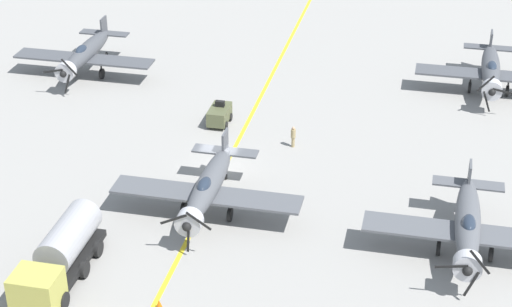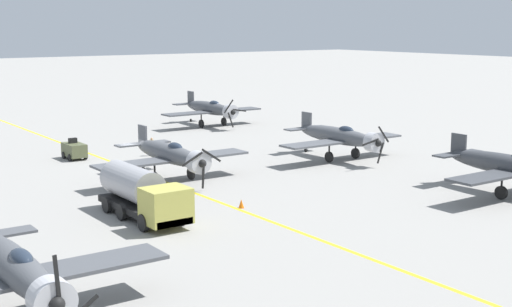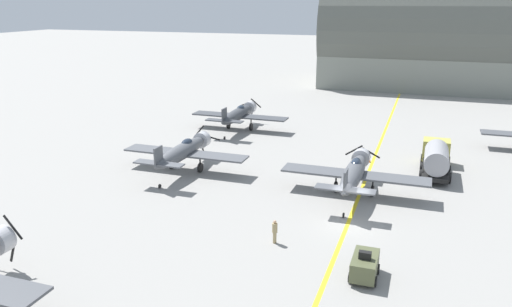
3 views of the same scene
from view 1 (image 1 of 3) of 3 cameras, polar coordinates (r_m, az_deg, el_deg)
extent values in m
plane|color=gray|center=(58.74, -2.33, -1.36)|extent=(400.00, 400.00, 0.00)
cube|color=yellow|center=(58.74, -2.33, -1.35)|extent=(0.30, 160.00, 0.01)
ellipsoid|color=#494B51|center=(72.66, 15.38, 5.55)|extent=(1.50, 9.50, 1.42)
cylinder|color=#B7B7BC|center=(68.58, 15.45, 4.12)|extent=(1.58, 0.90, 1.58)
ellipsoid|color=#232D3D|center=(71.40, 15.46, 5.61)|extent=(0.80, 1.70, 0.76)
cube|color=#494B51|center=(72.09, 15.36, 5.07)|extent=(12.00, 2.10, 0.16)
cube|color=#494B51|center=(76.41, 15.34, 6.82)|extent=(4.40, 1.10, 0.12)
cube|color=#494B51|center=(76.18, 15.40, 7.27)|extent=(0.14, 1.30, 1.60)
sphere|color=black|center=(68.12, 15.46, 3.95)|extent=(0.56, 0.56, 0.56)
cube|color=black|center=(67.81, 15.06, 4.52)|extent=(1.22, 0.06, 1.44)
cube|color=black|center=(68.13, 16.20, 3.99)|extent=(1.75, 0.06, 0.43)
cube|color=black|center=(68.43, 15.12, 3.36)|extent=(0.74, 0.06, 1.69)
cylinder|color=black|center=(72.45, 16.47, 4.48)|extent=(0.14, 0.14, 1.26)
cylinder|color=black|center=(72.70, 16.41, 4.03)|extent=(0.22, 0.90, 0.90)
cylinder|color=black|center=(72.25, 14.11, 4.74)|extent=(0.14, 0.14, 1.26)
cylinder|color=black|center=(72.50, 14.05, 4.29)|extent=(0.22, 0.90, 0.90)
cylinder|color=black|center=(77.20, 15.15, 5.45)|extent=(0.12, 0.36, 0.36)
ellipsoid|color=#53565B|center=(51.43, 13.94, -4.40)|extent=(1.50, 9.50, 1.42)
cylinder|color=#B7B7BC|center=(47.73, 13.92, -7.26)|extent=(1.58, 0.90, 1.58)
ellipsoid|color=#232D3D|center=(50.16, 14.01, -4.56)|extent=(0.80, 1.70, 0.76)
cube|color=#53565B|center=(50.97, 13.89, -5.17)|extent=(12.00, 2.10, 0.16)
cube|color=#53565B|center=(54.85, 13.97, -1.97)|extent=(4.40, 1.10, 0.12)
cube|color=#53565B|center=(54.53, 14.05, -1.39)|extent=(0.14, 1.30, 1.60)
sphere|color=black|center=(47.32, 13.92, -7.61)|extent=(0.56, 0.56, 0.56)
cube|color=black|center=(46.98, 14.71, -7.02)|extent=(1.24, 0.06, 1.42)
cube|color=black|center=(47.82, 14.15, -8.44)|extent=(0.72, 0.06, 1.70)
cube|color=black|center=(47.18, 12.89, -7.36)|extent=(1.75, 0.06, 0.46)
cylinder|color=black|center=(51.43, 15.48, -5.92)|extent=(0.14, 0.14, 1.26)
cylinder|color=black|center=(51.78, 15.39, -6.50)|extent=(0.22, 0.90, 0.90)
cylinder|color=black|center=(51.25, 12.14, -5.59)|extent=(0.14, 0.14, 1.26)
cylinder|color=black|center=(51.60, 12.06, -6.17)|extent=(0.22, 0.90, 0.90)
cylinder|color=black|center=(55.93, 13.73, -3.72)|extent=(0.12, 0.36, 0.36)
ellipsoid|color=#484B50|center=(74.73, -11.21, 6.69)|extent=(1.50, 9.50, 1.42)
cylinder|color=#B7B7BC|center=(71.00, -12.57, 5.35)|extent=(1.58, 0.90, 1.58)
ellipsoid|color=#232D3D|center=(73.56, -11.59, 6.76)|extent=(0.80, 1.70, 0.76)
cube|color=#484B50|center=(74.21, -11.41, 6.23)|extent=(12.00, 2.10, 0.16)
cube|color=#484B50|center=(78.17, -10.07, 7.91)|extent=(4.40, 1.10, 0.12)
cube|color=#484B50|center=(77.94, -10.11, 8.36)|extent=(0.14, 1.30, 1.60)
sphere|color=black|center=(70.58, -12.73, 5.19)|extent=(0.56, 0.56, 0.56)
cube|color=black|center=(70.80, -12.46, 4.55)|extent=(0.67, 0.06, 1.71)
cube|color=black|center=(70.86, -13.38, 5.37)|extent=(1.74, 0.06, 0.51)
cube|color=black|center=(70.10, -12.35, 5.64)|extent=(1.28, 0.06, 1.39)
cylinder|color=black|center=(73.88, -10.28, 5.70)|extent=(0.14, 0.14, 1.26)
cylinder|color=black|center=(74.13, -10.24, 5.26)|extent=(0.22, 0.90, 0.90)
cylinder|color=black|center=(75.04, -12.42, 5.86)|extent=(0.14, 0.14, 1.26)
cylinder|color=black|center=(75.28, -12.37, 5.41)|extent=(0.22, 0.90, 0.90)
cylinder|color=black|center=(78.95, -9.93, 6.56)|extent=(0.12, 0.36, 0.36)
ellipsoid|color=#52555A|center=(53.61, -3.14, -2.03)|extent=(1.50, 9.50, 1.42)
cylinder|color=#B7B7BC|center=(50.00, -4.48, -4.57)|extent=(1.58, 0.90, 1.58)
ellipsoid|color=#232D3D|center=(52.38, -3.48, -2.12)|extent=(0.80, 1.70, 0.76)
cube|color=#52555A|center=(53.16, -3.34, -2.75)|extent=(12.00, 2.10, 0.16)
cube|color=#52555A|center=(56.96, -2.06, 0.16)|extent=(4.40, 1.10, 0.12)
cube|color=#52555A|center=(56.65, -2.07, 0.74)|extent=(0.14, 1.30, 1.60)
sphere|color=black|center=(49.60, -4.64, -4.88)|extent=(0.56, 0.56, 0.56)
cube|color=black|center=(49.15, -3.85, -4.52)|extent=(1.53, 0.06, 1.09)
cube|color=black|center=(50.07, -4.54, -5.72)|extent=(0.26, 0.06, 1.76)
cube|color=black|center=(49.60, -5.53, -4.40)|extent=(1.63, 0.06, 0.90)
cylinder|color=black|center=(53.15, -1.76, -3.51)|extent=(0.14, 0.14, 1.26)
cylinder|color=black|center=(53.49, -1.75, -4.09)|extent=(0.22, 0.90, 0.90)
cylinder|color=black|center=(53.87, -4.87, -3.13)|extent=(0.14, 0.14, 1.26)
cylinder|color=black|center=(54.20, -4.84, -3.70)|extent=(0.22, 0.90, 0.90)
cylinder|color=black|center=(58.00, -2.01, -1.56)|extent=(0.12, 0.36, 0.36)
cube|color=black|center=(49.73, -12.83, -7.51)|extent=(2.25, 8.00, 0.40)
cube|color=#B2AD4C|center=(47.16, -14.39, -8.77)|extent=(2.50, 2.08, 2.00)
cylinder|color=#9E9EA3|center=(49.95, -12.38, -5.45)|extent=(2.10, 4.96, 2.10)
cylinder|color=black|center=(47.59, -12.71, -9.56)|extent=(0.30, 1.00, 1.00)
cylinder|color=black|center=(48.53, -15.29, -9.07)|extent=(0.30, 1.00, 1.00)
cylinder|color=black|center=(49.64, -11.37, -7.58)|extent=(0.30, 1.00, 1.00)
cylinder|color=black|center=(50.55, -13.87, -7.16)|extent=(0.30, 1.00, 1.00)
cylinder|color=black|center=(51.18, -10.48, -6.25)|extent=(0.30, 1.00, 1.00)
cylinder|color=black|center=(52.06, -12.91, -5.87)|extent=(0.30, 1.00, 1.00)
cube|color=#515638|center=(65.10, -2.46, 2.63)|extent=(1.40, 2.60, 1.10)
cube|color=black|center=(64.99, -2.42, 3.34)|extent=(0.70, 0.36, 0.44)
cylinder|color=black|center=(64.55, -2.02, 1.90)|extent=(0.20, 0.60, 0.60)
cylinder|color=black|center=(64.87, -3.20, 2.01)|extent=(0.20, 0.60, 0.60)
cylinder|color=black|center=(65.79, -1.71, 2.45)|extent=(0.20, 0.60, 0.60)
cylinder|color=black|center=(66.11, -2.87, 2.56)|extent=(0.20, 0.60, 0.60)
cylinder|color=tan|center=(61.98, 2.49, 0.77)|extent=(0.24, 0.24, 0.77)
cylinder|color=tan|center=(61.65, 2.50, 1.35)|extent=(0.35, 0.35, 0.64)
sphere|color=tan|center=(61.46, 2.51, 1.70)|extent=(0.21, 0.21, 0.21)
cone|color=orange|center=(46.91, -6.48, -9.93)|extent=(0.36, 0.36, 0.55)
camera|label=2|loc=(41.49, -68.76, -17.93)|focal=50.00mm
camera|label=3|loc=(85.57, 0.32, 19.26)|focal=35.00mm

